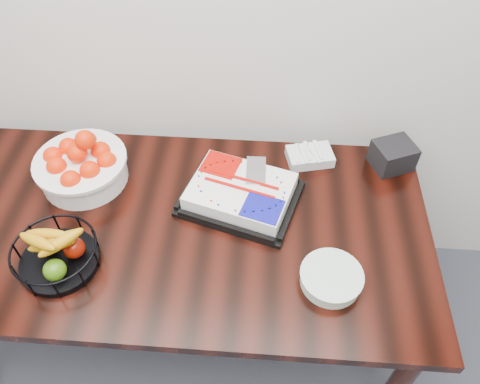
# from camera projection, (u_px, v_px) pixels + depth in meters

# --- Properties ---
(table) EXTENTS (1.80, 0.90, 0.75)m
(table) POSITION_uv_depth(u_px,v_px,m) (177.00, 237.00, 1.72)
(table) COLOR black
(table) RESTS_ON ground
(cake_tray) EXTENTS (0.48, 0.42, 0.08)m
(cake_tray) POSITION_uv_depth(u_px,v_px,m) (241.00, 193.00, 1.69)
(cake_tray) COLOR black
(cake_tray) RESTS_ON table
(tangerine_bowl) EXTENTS (0.34, 0.34, 0.22)m
(tangerine_bowl) POSITION_uv_depth(u_px,v_px,m) (80.00, 162.00, 1.72)
(tangerine_bowl) COLOR white
(tangerine_bowl) RESTS_ON table
(fruit_basket) EXTENTS (0.27, 0.27, 0.14)m
(fruit_basket) POSITION_uv_depth(u_px,v_px,m) (56.00, 254.00, 1.49)
(fruit_basket) COLOR black
(fruit_basket) RESTS_ON table
(plate_stack) EXTENTS (0.20, 0.20, 0.05)m
(plate_stack) POSITION_uv_depth(u_px,v_px,m) (331.00, 278.00, 1.47)
(plate_stack) COLOR white
(plate_stack) RESTS_ON table
(fork_bag) EXTENTS (0.20, 0.15, 0.05)m
(fork_bag) POSITION_uv_depth(u_px,v_px,m) (310.00, 156.00, 1.84)
(fork_bag) COLOR silver
(fork_bag) RESTS_ON table
(napkin_box) EXTENTS (0.18, 0.17, 0.10)m
(napkin_box) POSITION_uv_depth(u_px,v_px,m) (393.00, 155.00, 1.80)
(napkin_box) COLOR black
(napkin_box) RESTS_ON table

